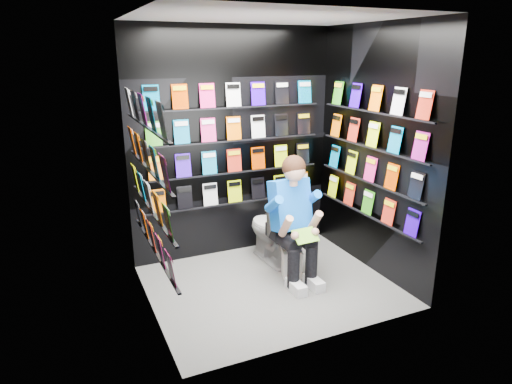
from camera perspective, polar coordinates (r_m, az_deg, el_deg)
name	(u,v)px	position (r m, az deg, el deg)	size (l,w,h in m)	color
floor	(270,286)	(4.80, 1.78, -11.63)	(2.40, 2.40, 0.00)	slate
ceiling	(273,16)	(4.22, 2.12, 21.07)	(2.40, 2.40, 0.00)	white
wall_back	(233,144)	(5.23, -2.88, 5.96)	(2.40, 0.04, 2.60)	black
wall_front	(329,191)	(3.49, 9.13, 0.14)	(2.40, 0.04, 2.60)	black
wall_left	(144,176)	(3.97, -13.85, 1.92)	(0.04, 2.00, 2.60)	black
wall_right	(374,152)	(4.96, 14.54, 4.84)	(0.04, 2.00, 2.60)	black
comics_back	(234,144)	(5.20, -2.76, 5.96)	(2.10, 0.06, 1.37)	#C43B00
comics_left	(147,175)	(3.97, -13.43, 2.03)	(0.06, 1.70, 1.37)	#C43B00
comics_right	(372,152)	(4.94, 14.27, 4.87)	(0.06, 1.70, 1.37)	#C43B00
toilet	(273,230)	(5.20, 2.09, -4.82)	(0.42, 0.75, 0.73)	white
longbox	(290,261)	(5.03, 4.33, -8.54)	(0.19, 0.35, 0.26)	silver
longbox_lid	(291,248)	(4.97, 4.37, -7.02)	(0.21, 0.37, 0.03)	silver
reader	(289,206)	(4.74, 4.17, -1.71)	(0.54, 0.79, 1.45)	blue
held_comic	(305,236)	(4.53, 6.21, -5.43)	(0.25, 0.01, 0.17)	#199748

